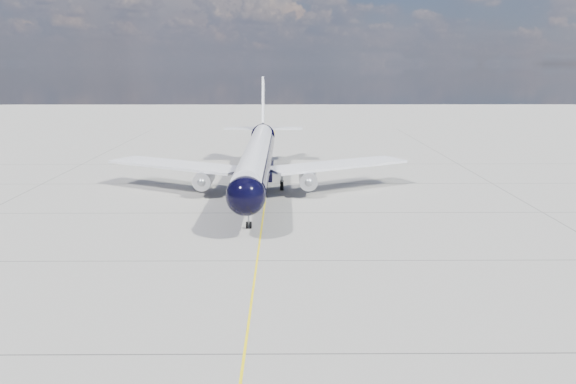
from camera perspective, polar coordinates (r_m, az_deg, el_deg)
name	(u,v)px	position (r m, az deg, el deg)	size (l,w,h in m)	color
ground	(265,202)	(64.99, -2.34, -0.99)	(320.00, 320.00, 0.00)	#99968E
taxiway_centerline	(264,213)	(60.15, -2.50, -2.13)	(0.16, 160.00, 0.01)	yellow
main_airliner	(257,157)	(70.48, -3.15, 3.61)	(38.86, 47.17, 13.66)	black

